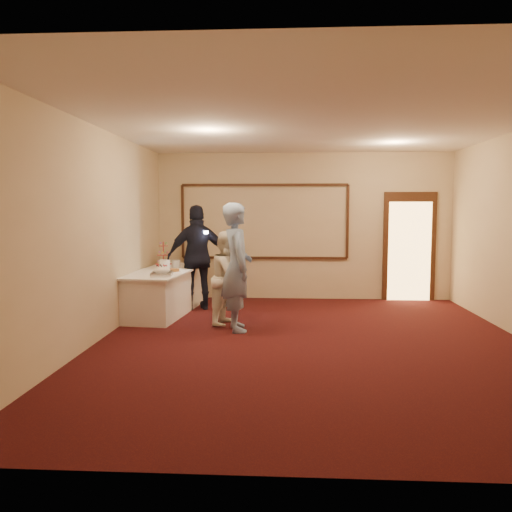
{
  "coord_description": "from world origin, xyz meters",
  "views": [
    {
      "loc": [
        -0.39,
        -6.8,
        1.85
      ],
      "look_at": [
        -0.81,
        0.65,
        1.15
      ],
      "focal_mm": 35.0,
      "sensor_mm": 36.0,
      "label": 1
    }
  ],
  "objects": [
    {
      "name": "cupcake_stand",
      "position": [
        -2.77,
        2.87,
        0.95
      ],
      "size": [
        0.34,
        0.34,
        0.49
      ],
      "color": "#CB4848",
      "rests_on": "buffet_table"
    },
    {
      "name": "pavlova_tray",
      "position": [
        -2.38,
        1.15,
        0.84
      ],
      "size": [
        0.37,
        0.48,
        0.17
      ],
      "color": "#BABDC1",
      "rests_on": "buffet_table"
    },
    {
      "name": "doorway",
      "position": [
        2.15,
        3.45,
        1.08
      ],
      "size": [
        1.05,
        0.07,
        2.2
      ],
      "color": "#33200F",
      "rests_on": "floor"
    },
    {
      "name": "room_walls",
      "position": [
        0.0,
        0.0,
        2.03
      ],
      "size": [
        6.04,
        7.04,
        3.02
      ],
      "color": "beige",
      "rests_on": "floor"
    },
    {
      "name": "plate_stack_a",
      "position": [
        -2.55,
        2.05,
        0.86
      ],
      "size": [
        0.21,
        0.21,
        0.17
      ],
      "color": "white",
      "rests_on": "buffet_table"
    },
    {
      "name": "camera_flash",
      "position": [
        -1.8,
        2.09,
        1.44
      ],
      "size": [
        0.08,
        0.06,
        0.05
      ],
      "primitive_type": "cube",
      "rotation": [
        0.0,
        0.0,
        0.36
      ],
      "color": "white",
      "rests_on": "guest"
    },
    {
      "name": "wall_molding",
      "position": [
        -0.8,
        3.47,
        1.6
      ],
      "size": [
        3.45,
        0.04,
        1.55
      ],
      "color": "#33200F",
      "rests_on": "room_walls"
    },
    {
      "name": "floor",
      "position": [
        0.0,
        0.0,
        0.0
      ],
      "size": [
        7.0,
        7.0,
        0.0
      ],
      "primitive_type": "plane",
      "color": "black",
      "rests_on": "ground"
    },
    {
      "name": "buffet_table",
      "position": [
        -2.53,
        1.95,
        0.39
      ],
      "size": [
        1.2,
        2.53,
        0.77
      ],
      "color": "white",
      "rests_on": "floor"
    },
    {
      "name": "guest",
      "position": [
        -1.98,
        2.27,
        0.97
      ],
      "size": [
        1.22,
        0.78,
        1.93
      ],
      "primitive_type": "imported",
      "rotation": [
        0.0,
        0.0,
        3.44
      ],
      "color": "black",
      "rests_on": "floor"
    },
    {
      "name": "tart",
      "position": [
        -2.31,
        1.66,
        0.8
      ],
      "size": [
        0.26,
        0.26,
        0.05
      ],
      "color": "white",
      "rests_on": "buffet_table"
    },
    {
      "name": "plate_stack_b",
      "position": [
        -2.4,
        2.31,
        0.84
      ],
      "size": [
        0.17,
        0.17,
        0.14
      ],
      "color": "white",
      "rests_on": "buffet_table"
    },
    {
      "name": "man",
      "position": [
        -1.11,
        0.7,
        0.98
      ],
      "size": [
        0.63,
        0.8,
        1.95
      ],
      "primitive_type": "imported",
      "rotation": [
        0.0,
        0.0,
        1.82
      ],
      "color": "#7F9BC9",
      "rests_on": "floor"
    },
    {
      "name": "woman",
      "position": [
        -1.28,
        1.12,
        0.75
      ],
      "size": [
        0.74,
        0.85,
        1.5
      ],
      "primitive_type": "imported",
      "rotation": [
        0.0,
        0.0,
        1.32
      ],
      "color": "white",
      "rests_on": "floor"
    }
  ]
}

